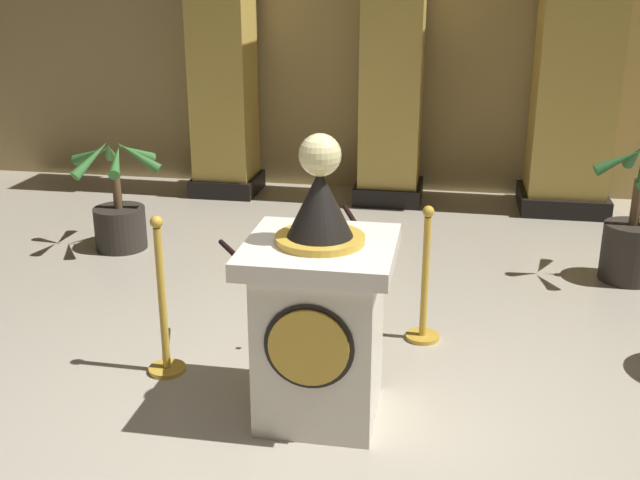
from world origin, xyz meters
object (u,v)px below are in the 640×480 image
object	(u,v)px
pedestal_clock	(320,312)
potted_palm_right	(631,240)
potted_palm_left	(119,211)
stanchion_near	(424,294)
stanchion_far	(164,319)

from	to	relation	value
pedestal_clock	potted_palm_right	bearing A→B (deg)	48.72
pedestal_clock	potted_palm_left	size ratio (longest dim) A/B	1.55
stanchion_near	potted_palm_right	world-z (taller)	potted_palm_right
pedestal_clock	potted_palm_left	bearing A→B (deg)	133.18
stanchion_near	potted_palm_right	bearing A→B (deg)	40.71
pedestal_clock	stanchion_near	size ratio (longest dim) A/B	1.69
potted_palm_left	potted_palm_right	bearing A→B (deg)	-0.03
pedestal_clock	potted_palm_left	world-z (taller)	pedestal_clock
stanchion_near	potted_palm_left	xyz separation A→B (m)	(-2.89, 1.41, 0.02)
pedestal_clock	potted_palm_right	distance (m)	3.33
stanchion_near	stanchion_far	xyz separation A→B (m)	(-1.61, -0.77, 0.03)
potted_palm_left	stanchion_near	bearing A→B (deg)	-26.08
stanchion_near	potted_palm_right	xyz separation A→B (m)	(1.64, 1.41, 0.01)
potted_palm_right	pedestal_clock	bearing A→B (deg)	-131.28
pedestal_clock	potted_palm_right	size ratio (longest dim) A/B	1.39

